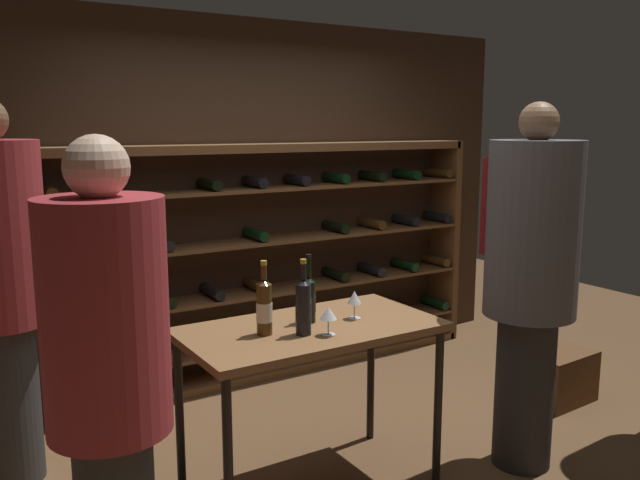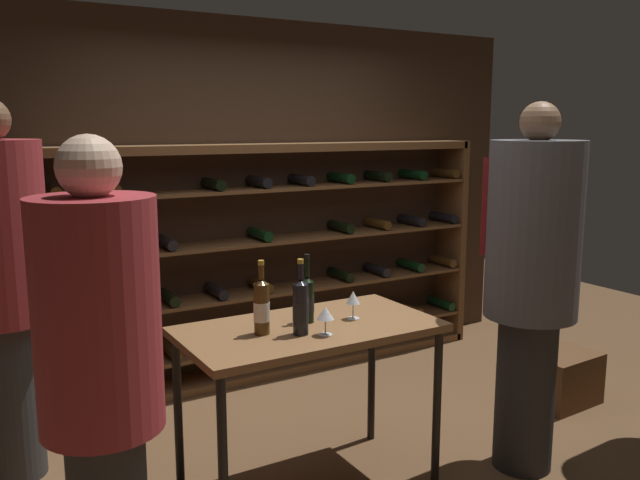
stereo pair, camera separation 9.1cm
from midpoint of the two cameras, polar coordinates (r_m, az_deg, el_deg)
name	(u,v)px [view 1 (the left image)]	position (r m, az deg, el deg)	size (l,w,h in m)	color
ground_plane	(370,451)	(4.09, 3.60, -17.64)	(9.29, 9.29, 0.00)	brown
back_wall	(243,199)	(5.08, -7.09, 3.49)	(4.85, 0.10, 2.65)	#3D2B1E
wine_rack	(278,261)	(5.04, -4.18, -1.84)	(3.44, 0.32, 1.75)	brown
tasting_table	(311,342)	(3.40, -1.55, -8.76)	(1.30, 0.70, 0.89)	brown
person_host_in_suit	(108,369)	(2.56, -18.70, -10.44)	(0.45, 0.45, 1.86)	#2E2E2E
person_bystander_dark_jacket	(531,272)	(3.74, 16.95, -2.61)	(0.49, 0.49, 2.00)	#252525
wine_crate	(557,376)	(4.93, 19.18, -10.96)	(0.48, 0.34, 0.35)	brown
wine_bottle_amber_reserve	(264,307)	(3.22, -5.61, -5.72)	(0.08, 0.08, 0.36)	#4C3314
wine_bottle_black_capsule	(309,299)	(3.40, -1.75, -5.07)	(0.07, 0.07, 0.35)	black
wine_bottle_red_label	(303,307)	(3.20, -2.25, -5.74)	(0.08, 0.08, 0.37)	black
wine_glass_stemmed_center	(354,299)	(3.46, 2.21, -5.06)	(0.07, 0.07, 0.15)	silver
wine_glass_stemmed_left	(328,314)	(3.20, -0.10, -6.39)	(0.08, 0.08, 0.14)	silver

